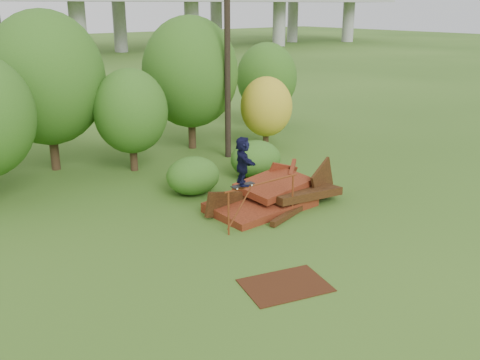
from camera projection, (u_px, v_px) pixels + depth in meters
ground at (300, 240)px, 16.60m from camera, size 240.00×240.00×0.00m
scrap_pile at (274, 196)px, 19.30m from camera, size 5.62×2.86×1.77m
grind_rail at (262, 193)px, 17.40m from camera, size 3.06×0.08×1.48m
skateboard at (243, 185)px, 16.79m from camera, size 0.82×0.22×0.09m
skater at (243, 161)px, 16.54m from camera, size 1.00×1.50×1.55m
flat_plate at (285, 285)px, 13.87m from camera, size 2.50×2.07×0.03m
tree_1 at (46, 78)px, 22.40m from camera, size 4.91×4.91×6.82m
tree_2 at (131, 111)px, 22.71m from camera, size 3.16×3.16×4.45m
tree_3 at (190, 72)px, 26.00m from camera, size 4.69×4.69×6.50m
tree_4 at (266, 107)px, 26.65m from camera, size 2.60×2.60×3.59m
tree_5 at (267, 78)px, 30.93m from camera, size 3.50×3.50×4.92m
shrub_left at (193, 176)px, 20.43m from camera, size 2.09×1.93×1.44m
shrub_right at (256, 159)px, 22.43m from camera, size 2.19×2.01×1.55m
utility_pole at (227, 52)px, 24.07m from camera, size 1.40×0.28×9.69m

